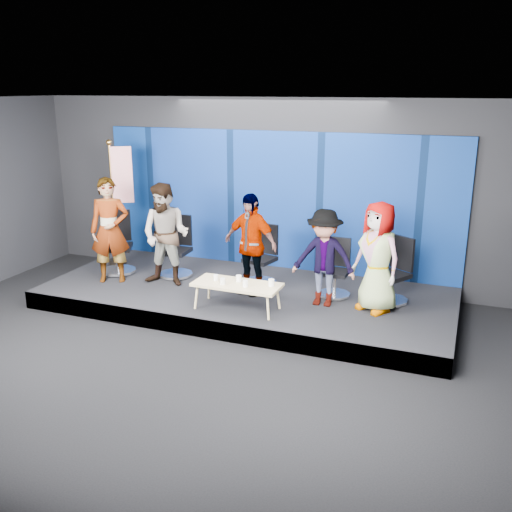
{
  "coord_description": "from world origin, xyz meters",
  "views": [
    {
      "loc": [
        3.52,
        -6.14,
        3.69
      ],
      "look_at": [
        0.22,
        2.4,
        0.95
      ],
      "focal_mm": 40.0,
      "sensor_mm": 36.0,
      "label": 1
    }
  ],
  "objects_px": {
    "chair_c": "(261,265)",
    "mug_c": "(239,278)",
    "panelist_a": "(110,230)",
    "mug_b": "(223,281)",
    "mug_e": "(271,283)",
    "chair_a": "(118,252)",
    "panelist_d": "(324,258)",
    "mug_d": "(245,284)",
    "chair_b": "(176,256)",
    "chair_d": "(335,277)",
    "mug_a": "(216,278)",
    "panelist_b": "(166,235)",
    "panelist_c": "(250,244)",
    "chair_e": "(393,281)",
    "panelist_e": "(378,257)",
    "coffee_table": "(237,285)",
    "flag_stand": "(120,200)"
  },
  "relations": [
    {
      "from": "panelist_c",
      "to": "mug_d",
      "type": "xyz_separation_m",
      "value": [
        0.26,
        -0.87,
        -0.38
      ]
    },
    {
      "from": "panelist_d",
      "to": "mug_d",
      "type": "distance_m",
      "value": 1.32
    },
    {
      "from": "chair_c",
      "to": "mug_b",
      "type": "relative_size",
      "value": 10.83
    },
    {
      "from": "mug_e",
      "to": "chair_d",
      "type": "bearing_deg",
      "value": 55.09
    },
    {
      "from": "panelist_e",
      "to": "chair_a",
      "type": "bearing_deg",
      "value": -150.29
    },
    {
      "from": "panelist_a",
      "to": "mug_d",
      "type": "relative_size",
      "value": 18.54
    },
    {
      "from": "mug_b",
      "to": "chair_a",
      "type": "bearing_deg",
      "value": 158.41
    },
    {
      "from": "chair_c",
      "to": "mug_c",
      "type": "distance_m",
      "value": 1.2
    },
    {
      "from": "panelist_b",
      "to": "panelist_c",
      "type": "bearing_deg",
      "value": 1.91
    },
    {
      "from": "chair_b",
      "to": "mug_d",
      "type": "relative_size",
      "value": 11.05
    },
    {
      "from": "panelist_a",
      "to": "chair_c",
      "type": "distance_m",
      "value": 2.75
    },
    {
      "from": "chair_a",
      "to": "mug_e",
      "type": "distance_m",
      "value": 3.47
    },
    {
      "from": "mug_c",
      "to": "mug_e",
      "type": "xyz_separation_m",
      "value": [
        0.55,
        -0.01,
        0.0
      ]
    },
    {
      "from": "panelist_c",
      "to": "panelist_e",
      "type": "bearing_deg",
      "value": 11.68
    },
    {
      "from": "panelist_a",
      "to": "mug_d",
      "type": "bearing_deg",
      "value": -37.29
    },
    {
      "from": "chair_a",
      "to": "mug_a",
      "type": "xyz_separation_m",
      "value": [
        2.45,
        -0.9,
        0.09
      ]
    },
    {
      "from": "chair_a",
      "to": "panelist_d",
      "type": "relative_size",
      "value": 0.74
    },
    {
      "from": "chair_c",
      "to": "mug_a",
      "type": "height_order",
      "value": "chair_c"
    },
    {
      "from": "chair_b",
      "to": "mug_e",
      "type": "height_order",
      "value": "chair_b"
    },
    {
      "from": "panelist_a",
      "to": "mug_d",
      "type": "xyz_separation_m",
      "value": [
        2.81,
        -0.55,
        -0.46
      ]
    },
    {
      "from": "panelist_b",
      "to": "chair_d",
      "type": "xyz_separation_m",
      "value": [
        2.91,
        0.53,
        -0.59
      ]
    },
    {
      "from": "chair_a",
      "to": "chair_d",
      "type": "height_order",
      "value": "chair_a"
    },
    {
      "from": "chair_b",
      "to": "mug_d",
      "type": "xyz_separation_m",
      "value": [
        1.88,
        -1.23,
        0.11
      ]
    },
    {
      "from": "panelist_d",
      "to": "flag_stand",
      "type": "bearing_deg",
      "value": 171.13
    },
    {
      "from": "panelist_c",
      "to": "mug_c",
      "type": "height_order",
      "value": "panelist_c"
    },
    {
      "from": "coffee_table",
      "to": "flag_stand",
      "type": "xyz_separation_m",
      "value": [
        -3.02,
        1.36,
        0.9
      ]
    },
    {
      "from": "coffee_table",
      "to": "mug_d",
      "type": "bearing_deg",
      "value": -28.5
    },
    {
      "from": "chair_d",
      "to": "chair_e",
      "type": "height_order",
      "value": "chair_e"
    },
    {
      "from": "chair_a",
      "to": "mug_c",
      "type": "relative_size",
      "value": 11.22
    },
    {
      "from": "panelist_b",
      "to": "chair_e",
      "type": "distance_m",
      "value": 3.93
    },
    {
      "from": "panelist_b",
      "to": "chair_d",
      "type": "bearing_deg",
      "value": 6.96
    },
    {
      "from": "panelist_a",
      "to": "panelist_c",
      "type": "distance_m",
      "value": 2.57
    },
    {
      "from": "mug_b",
      "to": "mug_e",
      "type": "height_order",
      "value": "mug_e"
    },
    {
      "from": "mug_e",
      "to": "panelist_b",
      "type": "bearing_deg",
      "value": 165.55
    },
    {
      "from": "chair_b",
      "to": "coffee_table",
      "type": "distance_m",
      "value": 2.04
    },
    {
      "from": "mug_b",
      "to": "mug_d",
      "type": "distance_m",
      "value": 0.37
    },
    {
      "from": "chair_e",
      "to": "mug_c",
      "type": "distance_m",
      "value": 2.51
    },
    {
      "from": "mug_b",
      "to": "mug_c",
      "type": "xyz_separation_m",
      "value": [
        0.18,
        0.21,
        0.0
      ]
    },
    {
      "from": "panelist_a",
      "to": "mug_c",
      "type": "bearing_deg",
      "value": -34.04
    },
    {
      "from": "flag_stand",
      "to": "chair_a",
      "type": "bearing_deg",
      "value": -97.64
    },
    {
      "from": "chair_d",
      "to": "mug_a",
      "type": "distance_m",
      "value": 2.03
    },
    {
      "from": "panelist_e",
      "to": "chair_b",
      "type": "bearing_deg",
      "value": -154.17
    },
    {
      "from": "chair_b",
      "to": "panelist_d",
      "type": "height_order",
      "value": "panelist_d"
    },
    {
      "from": "panelist_a",
      "to": "panelist_d",
      "type": "height_order",
      "value": "panelist_a"
    },
    {
      "from": "chair_a",
      "to": "panelist_b",
      "type": "bearing_deg",
      "value": -39.57
    },
    {
      "from": "chair_d",
      "to": "panelist_e",
      "type": "height_order",
      "value": "panelist_e"
    },
    {
      "from": "panelist_a",
      "to": "chair_b",
      "type": "height_order",
      "value": "panelist_a"
    },
    {
      "from": "chair_d",
      "to": "flag_stand",
      "type": "relative_size",
      "value": 0.4
    },
    {
      "from": "coffee_table",
      "to": "mug_b",
      "type": "xyz_separation_m",
      "value": [
        -0.19,
        -0.12,
        0.08
      ]
    },
    {
      "from": "chair_e",
      "to": "panelist_e",
      "type": "bearing_deg",
      "value": -81.24
    }
  ]
}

